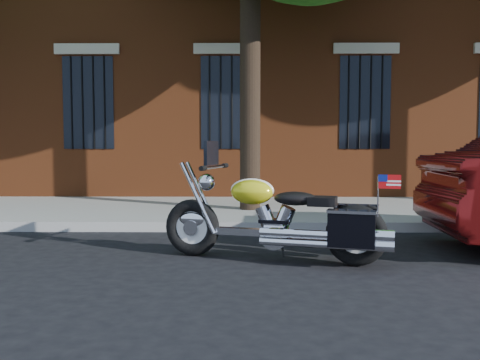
{
  "coord_description": "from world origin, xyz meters",
  "views": [
    {
      "loc": [
        0.42,
        -6.59,
        1.33
      ],
      "look_at": [
        0.34,
        0.8,
        0.82
      ],
      "focal_mm": 40.0,
      "sensor_mm": 36.0,
      "label": 1
    }
  ],
  "objects": [
    {
      "name": "ground",
      "position": [
        0.0,
        0.0,
        0.0
      ],
      "size": [
        120.0,
        120.0,
        0.0
      ],
      "primitive_type": "plane",
      "color": "black",
      "rests_on": "ground"
    },
    {
      "name": "curb",
      "position": [
        0.0,
        1.38,
        0.07
      ],
      "size": [
        40.0,
        0.16,
        0.15
      ],
      "primitive_type": "cube",
      "color": "gray",
      "rests_on": "ground"
    },
    {
      "name": "sidewalk",
      "position": [
        0.0,
        3.26,
        0.07
      ],
      "size": [
        40.0,
        3.6,
        0.15
      ],
      "primitive_type": "cube",
      "color": "gray",
      "rests_on": "ground"
    },
    {
      "name": "motorcycle",
      "position": [
        0.83,
        -0.68,
        0.46
      ],
      "size": [
        2.51,
        1.25,
        1.35
      ],
      "rotation": [
        0.0,
        0.0,
        -0.28
      ],
      "color": "black",
      "rests_on": "ground"
    }
  ]
}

